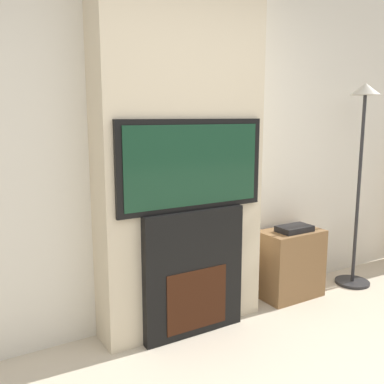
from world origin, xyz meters
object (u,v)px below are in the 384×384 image
object	(u,v)px
floor_lamp	(361,152)
media_stand	(290,263)
fireplace	(192,272)
television	(192,165)

from	to	relation	value
floor_lamp	media_stand	world-z (taller)	floor_lamp
fireplace	media_stand	xyz separation A→B (m)	(1.05, 0.10, -0.15)
fireplace	floor_lamp	size ratio (longest dim) A/B	0.50
fireplace	floor_lamp	distance (m)	1.93
media_stand	floor_lamp	bearing A→B (deg)	-7.91
television	media_stand	world-z (taller)	television
fireplace	floor_lamp	world-z (taller)	floor_lamp
television	floor_lamp	distance (m)	1.76
floor_lamp	media_stand	size ratio (longest dim) A/B	2.87
television	floor_lamp	world-z (taller)	floor_lamp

